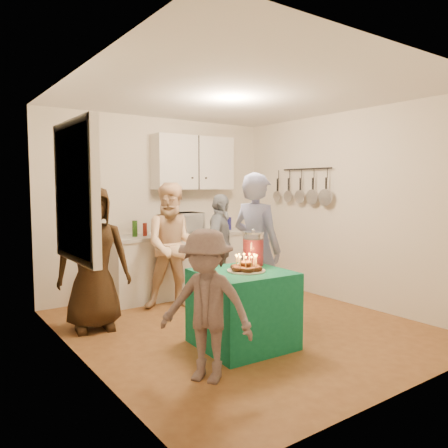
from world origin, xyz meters
TOP-DOWN VIEW (x-y plane):
  - floor at (0.00, 0.00)m, footprint 4.00×4.00m
  - ceiling at (0.00, 0.00)m, footprint 4.00×4.00m
  - back_wall at (0.00, 2.00)m, footprint 3.60×3.60m
  - left_wall at (-1.80, 0.00)m, footprint 4.00×4.00m
  - right_wall at (1.80, 0.00)m, footprint 4.00×4.00m
  - window_night at (-1.77, 0.30)m, footprint 0.04×1.00m
  - counter at (0.20, 1.70)m, footprint 2.20×0.58m
  - countertop at (0.20, 1.70)m, footprint 2.24×0.62m
  - upper_cabinet at (0.50, 1.85)m, footprint 1.30×0.30m
  - pot_rack at (1.72, 0.70)m, footprint 0.12×1.00m
  - microwave at (0.21, 1.70)m, footprint 0.54×0.37m
  - party_table at (-0.37, -0.48)m, footprint 0.89×0.89m
  - donut_cake at (-0.35, -0.52)m, footprint 0.38×0.38m
  - punch_jar at (-0.09, -0.30)m, footprint 0.22×0.22m
  - man_birthday at (0.20, -0.01)m, footprint 0.55×0.71m
  - woman_back_left at (-1.40, 0.89)m, footprint 0.88×0.67m
  - woman_back_center at (-0.25, 1.12)m, footprint 0.98×0.89m
  - woman_back_right at (0.49, 1.14)m, footprint 0.90×0.85m
  - child_near_left at (-1.09, -0.93)m, footprint 0.83×0.94m

SIDE VIEW (x-z plane):
  - floor at x=0.00m, z-range 0.00..0.00m
  - party_table at x=-0.37m, z-range 0.00..0.76m
  - counter at x=0.20m, z-range 0.00..0.86m
  - child_near_left at x=-1.09m, z-range 0.00..1.26m
  - woman_back_right at x=0.49m, z-range 0.00..1.49m
  - woman_back_left at x=-1.40m, z-range 0.00..1.62m
  - woman_back_center at x=-0.25m, z-range 0.00..1.64m
  - donut_cake at x=-0.35m, z-range 0.76..0.94m
  - man_birthday at x=0.20m, z-range 0.00..1.75m
  - countertop at x=0.20m, z-range 0.86..0.91m
  - punch_jar at x=-0.09m, z-range 0.76..1.10m
  - microwave at x=0.21m, z-range 0.91..1.21m
  - back_wall at x=0.00m, z-range 1.30..1.30m
  - left_wall at x=-1.80m, z-range 1.30..1.30m
  - right_wall at x=1.80m, z-range 1.30..1.30m
  - window_night at x=-1.77m, z-range 0.95..2.15m
  - pot_rack at x=1.72m, z-range 1.30..1.90m
  - upper_cabinet at x=0.50m, z-range 1.55..2.35m
  - ceiling at x=0.00m, z-range 2.60..2.60m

